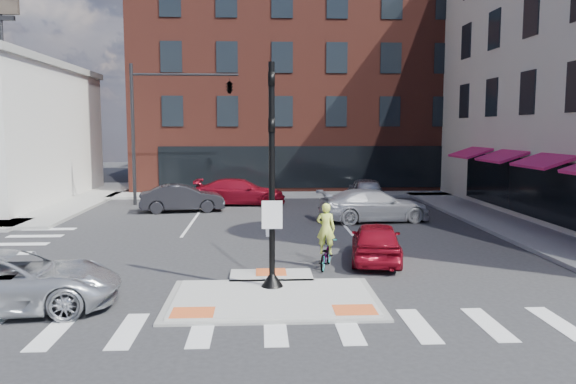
{
  "coord_description": "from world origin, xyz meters",
  "views": [
    {
      "loc": [
        -0.33,
        -14.44,
        4.38
      ],
      "look_at": [
        0.74,
        6.48,
        2.0
      ],
      "focal_mm": 35.0,
      "sensor_mm": 36.0,
      "label": 1
    }
  ],
  "objects": [
    {
      "name": "mast_arm_signal",
      "position": [
        -3.47,
        18.0,
        6.21
      ],
      "size": [
        6.1,
        2.24,
        8.0
      ],
      "color": "black",
      "rests_on": "ground"
    },
    {
      "name": "signal_pole",
      "position": [
        0.0,
        0.4,
        2.36
      ],
      "size": [
        0.6,
        0.6,
        5.98
      ],
      "color": "black",
      "rests_on": "refuge_island"
    },
    {
      "name": "sidewalk_n",
      "position": [
        3.0,
        22.0,
        0.07
      ],
      "size": [
        26.0,
        3.0,
        0.15
      ],
      "primitive_type": "cube",
      "color": "gray",
      "rests_on": "ground"
    },
    {
      "name": "ground",
      "position": [
        0.0,
        0.0,
        0.0
      ],
      "size": [
        120.0,
        120.0,
        0.0
      ],
      "primitive_type": "plane",
      "color": "#28282B",
      "rests_on": "ground"
    },
    {
      "name": "bg_car_silver",
      "position": [
        5.87,
        17.9,
        0.77
      ],
      "size": [
        2.03,
        4.6,
        1.54
      ],
      "primitive_type": "imported",
      "rotation": [
        0.0,
        0.0,
        3.1
      ],
      "color": "#9E9FA4",
      "rests_on": "ground"
    },
    {
      "name": "building_far_left",
      "position": [
        -4.0,
        52.0,
        5.0
      ],
      "size": [
        10.0,
        12.0,
        10.0
      ],
      "primitive_type": "cube",
      "color": "slate",
      "rests_on": "ground"
    },
    {
      "name": "bg_car_dark",
      "position": [
        -4.4,
        15.15,
        0.72
      ],
      "size": [
        4.57,
        2.15,
        1.45
      ],
      "primitive_type": "imported",
      "rotation": [
        0.0,
        0.0,
        1.72
      ],
      "color": "black",
      "rests_on": "ground"
    },
    {
      "name": "white_pickup",
      "position": [
        5.08,
        11.55,
        0.76
      ],
      "size": [
        5.49,
        2.83,
        1.52
      ],
      "primitive_type": "imported",
      "rotation": [
        0.0,
        0.0,
        1.71
      ],
      "color": "silver",
      "rests_on": "ground"
    },
    {
      "name": "silver_suv",
      "position": [
        -6.38,
        -1.0,
        0.73
      ],
      "size": [
        5.53,
        3.13,
        1.46
      ],
      "primitive_type": "imported",
      "rotation": [
        0.0,
        0.0,
        1.71
      ],
      "color": "silver",
      "rests_on": "ground"
    },
    {
      "name": "sidewalk_e",
      "position": [
        10.8,
        10.0,
        0.07
      ],
      "size": [
        3.0,
        24.0,
        0.15
      ],
      "primitive_type": "cube",
      "color": "gray",
      "rests_on": "ground"
    },
    {
      "name": "red_sedan",
      "position": [
        3.5,
        3.54,
        0.67
      ],
      "size": [
        2.25,
        4.18,
        1.35
      ],
      "primitive_type": "imported",
      "rotation": [
        0.0,
        0.0,
        2.97
      ],
      "color": "maroon",
      "rests_on": "ground"
    },
    {
      "name": "building_far_right",
      "position": [
        9.0,
        54.0,
        6.0
      ],
      "size": [
        12.0,
        12.0,
        12.0
      ],
      "primitive_type": "cube",
      "color": "brown",
      "rests_on": "ground"
    },
    {
      "name": "refuge_island",
      "position": [
        0.0,
        -0.26,
        0.05
      ],
      "size": [
        5.4,
        4.65,
        0.13
      ],
      "color": "gray",
      "rests_on": "ground"
    },
    {
      "name": "bg_car_red",
      "position": [
        -1.44,
        17.69,
        0.75
      ],
      "size": [
        5.23,
        2.28,
        1.5
      ],
      "primitive_type": "imported",
      "rotation": [
        0.0,
        0.0,
        1.54
      ],
      "color": "maroon",
      "rests_on": "ground"
    },
    {
      "name": "building_n",
      "position": [
        3.0,
        31.99,
        7.8
      ],
      "size": [
        24.4,
        18.4,
        15.5
      ],
      "color": "#58241B",
      "rests_on": "ground"
    },
    {
      "name": "cyclist",
      "position": [
        1.74,
        2.8,
        0.7
      ],
      "size": [
        1.0,
        1.7,
        2.07
      ],
      "rotation": [
        0.0,
        0.0,
        2.85
      ],
      "color": "#3F3F44",
      "rests_on": "ground"
    }
  ]
}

